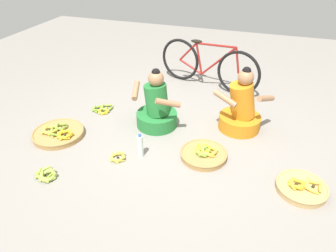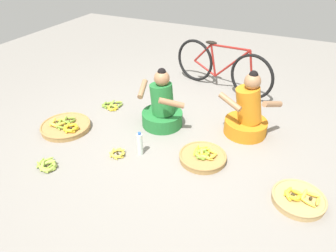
{
  "view_description": "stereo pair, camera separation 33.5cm",
  "coord_description": "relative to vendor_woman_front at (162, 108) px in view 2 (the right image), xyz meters",
  "views": [
    {
      "loc": [
        0.89,
        -2.88,
        2.16
      ],
      "look_at": [
        0.0,
        -0.2,
        0.35
      ],
      "focal_mm": 33.06,
      "sensor_mm": 36.0,
      "label": 1
    },
    {
      "loc": [
        1.2,
        -2.75,
        2.16
      ],
      "look_at": [
        0.0,
        -0.2,
        0.35
      ],
      "focal_mm": 33.06,
      "sensor_mm": 36.0,
      "label": 2
    }
  ],
  "objects": [
    {
      "name": "ground_plane",
      "position": [
        0.32,
        -0.3,
        -0.25
      ],
      "size": [
        10.0,
        10.0,
        0.0
      ],
      "primitive_type": "plane",
      "color": "gray"
    },
    {
      "name": "vendor_woman_front",
      "position": [
        0.0,
        0.0,
        0.0
      ],
      "size": [
        0.71,
        0.55,
        0.78
      ],
      "color": "#237233",
      "rests_on": "ground"
    },
    {
      "name": "vendor_woman_behind",
      "position": [
        1.02,
        0.26,
        0.02
      ],
      "size": [
        0.71,
        0.53,
        0.83
      ],
      "color": "orange",
      "rests_on": "ground"
    },
    {
      "name": "bicycle_leaning",
      "position": [
        0.35,
        1.36,
        0.11
      ],
      "size": [
        1.66,
        0.49,
        0.73
      ],
      "color": "black",
      "rests_on": "ground"
    },
    {
      "name": "banana_basket_near_bicycle",
      "position": [
        1.75,
        -0.68,
        -0.2
      ],
      "size": [
        0.49,
        0.49,
        0.14
      ],
      "color": "tan",
      "rests_on": "ground"
    },
    {
      "name": "banana_basket_back_right",
      "position": [
        -1.06,
        -0.62,
        -0.2
      ],
      "size": [
        0.62,
        0.62,
        0.14
      ],
      "color": "#A87F47",
      "rests_on": "ground"
    },
    {
      "name": "banana_basket_front_left",
      "position": [
        0.73,
        -0.47,
        -0.2
      ],
      "size": [
        0.52,
        0.52,
        0.14
      ],
      "color": "#A87F47",
      "rests_on": "ground"
    },
    {
      "name": "loose_bananas_front_right",
      "position": [
        -0.85,
        0.11,
        -0.22
      ],
      "size": [
        0.29,
        0.28,
        0.08
      ],
      "color": "yellow",
      "rests_on": "ground"
    },
    {
      "name": "loose_bananas_back_center",
      "position": [
        -0.17,
        -0.8,
        -0.22
      ],
      "size": [
        0.21,
        0.21,
        0.08
      ],
      "color": "yellow",
      "rests_on": "ground"
    },
    {
      "name": "loose_bananas_near_vendor",
      "position": [
        -0.73,
        -1.29,
        -0.22
      ],
      "size": [
        0.28,
        0.25,
        0.09
      ],
      "color": "#8CAD38",
      "rests_on": "ground"
    },
    {
      "name": "water_bottle",
      "position": [
        0.05,
        -0.67,
        -0.11
      ],
      "size": [
        0.07,
        0.07,
        0.29
      ],
      "color": "silver",
      "rests_on": "ground"
    }
  ]
}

